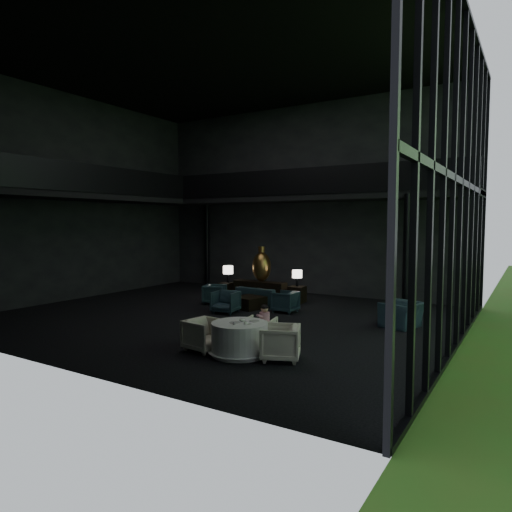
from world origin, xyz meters
The scene contains 35 objects.
floor centered at (0.00, 0.00, 0.00)m, with size 14.00×12.00×0.02m, color black.
ceiling centered at (0.00, 0.00, 8.00)m, with size 14.00×12.00×0.02m, color black.
wall_back centered at (0.00, 6.00, 4.00)m, with size 14.00×0.04×8.00m, color black.
wall_front centered at (0.00, -6.00, 4.00)m, with size 14.00×0.04×8.00m, color black.
wall_left centered at (-7.00, 0.00, 4.00)m, with size 0.04×12.00×8.00m, color black.
curtain_wall centered at (6.95, 0.00, 4.00)m, with size 0.20×12.00×8.00m, color black, non-canonical shape.
mezzanine_left centered at (-6.00, 0.00, 4.00)m, with size 2.00×12.00×0.25m, color black.
mezzanine_back centered at (1.00, 5.00, 4.00)m, with size 12.00×2.00×0.25m, color black.
railing_left centered at (-5.00, 0.00, 4.60)m, with size 0.06×12.00×1.00m, color black.
railing_back centered at (1.00, 4.00, 4.60)m, with size 12.00×0.06×1.00m, color black.
column_nw centered at (-5.00, 5.70, 2.00)m, with size 0.24×0.24×4.00m, color black.
column_ne centered at (4.80, 4.00, 2.00)m, with size 0.24×0.24×4.00m, color black.
console centered at (-0.74, 3.58, 0.35)m, with size 2.21×0.50×0.70m, color black.
bronze_urn centered at (-0.74, 3.72, 1.29)m, with size 0.74×0.74×1.38m.
side_table_left centered at (-2.34, 3.52, 0.27)m, with size 0.49×0.49×0.54m, color black.
table_lamp_left centered at (-2.34, 3.68, 1.04)m, with size 0.41×0.41×0.69m.
side_table_right centered at (0.86, 3.68, 0.31)m, with size 0.56×0.56×0.61m, color black.
table_lamp_right centered at (0.86, 3.67, 1.06)m, with size 0.37×0.37×0.62m.
sofa centered at (-0.23, 2.68, 0.43)m, with size 2.19×0.64×0.86m, color #1A2530.
lounge_armchair_west centered at (-1.64, 1.80, 0.40)m, with size 0.79×0.74×0.81m, color #324354.
lounge_armchair_east centered at (1.34, 1.76, 0.40)m, with size 0.77×0.72×0.80m, color #1A2C36.
lounge_armchair_south centered at (-0.30, 0.59, 0.43)m, with size 0.84×0.78×0.86m, color black.
window_armchair centered at (5.29, 1.55, 0.51)m, with size 1.17×0.76×1.02m, color #1E323E.
coffee_table centered at (-0.06, 1.68, 0.21)m, with size 0.94×0.94×0.42m, color black.
dining_table centered at (2.79, -3.21, 0.33)m, with size 1.47×1.47×0.75m.
dining_chair_north centered at (2.69, -2.13, 0.35)m, with size 0.68×0.63×0.70m, color beige.
dining_chair_east centered at (3.77, -3.07, 0.47)m, with size 0.91×0.85×0.94m, color beige.
dining_chair_west centered at (1.88, -3.35, 0.44)m, with size 0.86×0.80×0.88m, color beige.
child centered at (2.86, -2.20, 0.73)m, with size 0.26×0.26×0.56m.
plate_a centered at (2.71, -3.29, 0.76)m, with size 0.24×0.24×0.01m, color white.
plate_b centered at (3.01, -2.93, 0.76)m, with size 0.24×0.24×0.02m, color white.
saucer centered at (3.05, -3.24, 0.76)m, with size 0.14×0.14×0.01m, color white.
coffee_cup centered at (3.01, -3.30, 0.79)m, with size 0.09×0.09×0.06m, color white.
cereal_bowl centered at (2.79, -3.09, 0.79)m, with size 0.15×0.15×0.07m, color white.
cream_pot centered at (2.81, -3.47, 0.78)m, with size 0.06×0.06×0.07m, color #99999E.
Camera 1 is at (8.48, -11.80, 3.05)m, focal length 32.00 mm.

